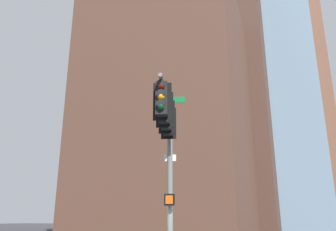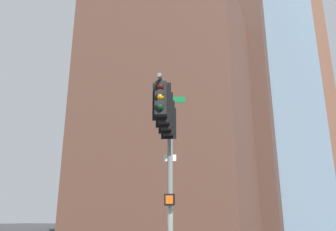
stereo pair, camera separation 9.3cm
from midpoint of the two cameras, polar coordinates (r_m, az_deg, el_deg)
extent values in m
cylinder|color=slate|center=(12.46, 0.11, -10.94)|extent=(0.20, 0.20, 6.71)
cylinder|color=slate|center=(11.23, -0.61, 3.12)|extent=(3.57, 1.17, 0.12)
cylinder|color=slate|center=(12.21, -0.13, -0.75)|extent=(1.02, 0.38, 0.75)
cube|color=#0F6B33|center=(13.15, 0.10, 2.65)|extent=(0.37, 1.15, 0.24)
cube|color=#0F6B33|center=(13.05, 0.11, 1.40)|extent=(0.90, 0.29, 0.24)
cube|color=white|center=(12.57, 0.11, -7.15)|extent=(0.16, 0.44, 0.24)
cube|color=black|center=(12.05, -0.18, -1.07)|extent=(0.42, 0.42, 1.00)
cube|color=black|center=(12.23, -0.11, -1.31)|extent=(0.19, 0.53, 1.16)
sphere|color=red|center=(11.94, -0.26, 0.58)|extent=(0.20, 0.20, 0.20)
cylinder|color=black|center=(11.90, -0.29, 1.09)|extent=(0.10, 0.23, 0.23)
sphere|color=#4C330A|center=(11.85, -0.26, -0.80)|extent=(0.20, 0.20, 0.20)
cylinder|color=black|center=(11.81, -0.29, -0.30)|extent=(0.10, 0.23, 0.23)
sphere|color=#0A3819|center=(11.77, -0.27, -2.21)|extent=(0.20, 0.20, 0.20)
cylinder|color=black|center=(11.73, -0.29, -1.70)|extent=(0.10, 0.23, 0.23)
cube|color=black|center=(11.28, -0.52, 0.03)|extent=(0.42, 0.42, 1.00)
cube|color=black|center=(11.46, -0.43, -0.24)|extent=(0.19, 0.53, 1.16)
sphere|color=red|center=(11.18, -0.60, 1.81)|extent=(0.20, 0.20, 0.20)
cylinder|color=black|center=(11.14, -0.63, 2.35)|extent=(0.10, 0.23, 0.23)
sphere|color=#4C330A|center=(11.08, -0.61, 0.34)|extent=(0.20, 0.20, 0.20)
cylinder|color=black|center=(11.05, -0.64, 0.88)|extent=(0.10, 0.23, 0.23)
sphere|color=#0A3819|center=(11.00, -0.61, -1.15)|extent=(0.20, 0.20, 0.20)
cylinder|color=black|center=(10.96, -0.64, -0.61)|extent=(0.10, 0.23, 0.23)
cube|color=black|center=(10.52, -0.89, 1.30)|extent=(0.42, 0.42, 1.00)
cube|color=black|center=(10.70, -0.80, 0.98)|extent=(0.19, 0.53, 1.16)
sphere|color=#470A07|center=(10.42, -0.99, 3.22)|extent=(0.20, 0.20, 0.20)
cylinder|color=black|center=(10.39, -1.02, 3.80)|extent=(0.10, 0.23, 0.23)
sphere|color=#4C330A|center=(10.32, -1.00, 1.65)|extent=(0.20, 0.20, 0.20)
cylinder|color=black|center=(10.29, -1.03, 2.24)|extent=(0.10, 0.23, 0.23)
sphere|color=green|center=(10.23, -1.01, 0.06)|extent=(0.20, 0.20, 0.20)
cylinder|color=black|center=(10.20, -1.04, 0.65)|extent=(0.10, 0.23, 0.23)
cube|color=black|center=(9.76, -1.33, 2.76)|extent=(0.42, 0.42, 1.00)
cube|color=black|center=(9.94, -1.22, 2.40)|extent=(0.19, 0.53, 1.16)
sphere|color=#470A07|center=(9.68, -1.44, 4.84)|extent=(0.20, 0.20, 0.20)
cylinder|color=black|center=(9.65, -1.48, 5.48)|extent=(0.10, 0.23, 0.23)
sphere|color=#F29E0C|center=(9.57, -1.46, 3.17)|extent=(0.20, 0.20, 0.20)
cylinder|color=black|center=(9.54, -1.49, 3.81)|extent=(0.10, 0.23, 0.23)
sphere|color=#0A3819|center=(9.47, -1.47, 1.47)|extent=(0.20, 0.20, 0.20)
cylinder|color=black|center=(9.44, -1.51, 2.11)|extent=(0.10, 0.23, 0.23)
cube|color=black|center=(12.16, 0.02, -14.02)|extent=(0.34, 0.42, 0.40)
cube|color=#EA5914|center=(12.02, -0.03, -13.99)|extent=(0.09, 0.25, 0.28)
cube|color=#4C3328|center=(64.93, 7.29, 6.58)|extent=(22.60, 20.66, 55.49)
cube|color=brown|center=(46.44, 1.16, -0.85)|extent=(22.65, 19.44, 29.73)
cube|color=#7A99B2|center=(78.03, 10.44, 11.03)|extent=(26.56, 31.84, 76.39)
cube|color=brown|center=(69.24, 18.02, -0.99)|extent=(16.86, 18.93, 40.03)
camera|label=1|loc=(0.05, -90.22, 0.07)|focal=36.19mm
camera|label=2|loc=(0.05, 89.78, -0.07)|focal=36.19mm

